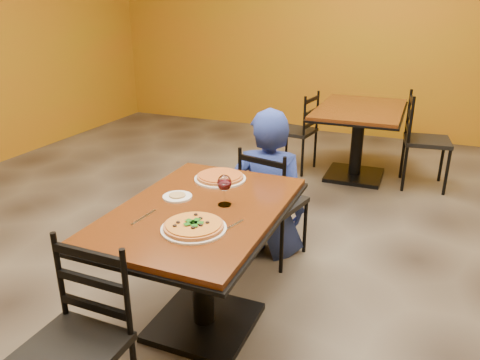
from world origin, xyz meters
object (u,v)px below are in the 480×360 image
at_px(table_second, 359,126).
at_px(pizza_main, 194,225).
at_px(pizza_far, 220,176).
at_px(plate_far, 220,179).
at_px(table_main, 201,240).
at_px(chair_main_near, 70,353).
at_px(side_plate, 177,197).
at_px(wine_glass, 224,189).
at_px(chair_second_left, 295,131).
at_px(diner, 268,182).
at_px(chair_second_right, 427,141).
at_px(plate_main, 194,228).
at_px(chair_main_far, 274,203).

height_order(table_second, pizza_main, pizza_main).
distance_m(pizza_main, pizza_far, 0.66).
bearing_deg(plate_far, pizza_far, -135.00).
distance_m(table_main, chair_main_near, 0.86).
relative_size(side_plate, wine_glass, 0.89).
relative_size(table_second, chair_second_left, 1.48).
distance_m(table_main, pizza_main, 0.33).
bearing_deg(chair_second_left, diner, 18.23).
distance_m(chair_second_right, plate_main, 3.18).
relative_size(chair_main_near, plate_main, 2.74).
bearing_deg(pizza_main, plate_far, 103.92).
height_order(table_second, chair_main_far, chair_main_far).
xyz_separation_m(chair_second_right, plate_far, (-1.13, -2.38, 0.29)).
bearing_deg(chair_main_near, chair_main_far, 81.33).
bearing_deg(plate_main, pizza_far, 103.92).
height_order(chair_main_near, pizza_main, chair_main_near).
bearing_deg(chair_second_left, chair_main_near, 9.92).
bearing_deg(chair_second_left, plate_far, 13.25).
relative_size(table_main, side_plate, 7.69).
bearing_deg(pizza_main, chair_second_left, 96.88).
relative_size(chair_main_near, side_plate, 5.32).
height_order(chair_main_near, chair_main_far, chair_main_near).
distance_m(chair_main_far, pizza_far, 0.64).
relative_size(table_second, plate_far, 4.11).
bearing_deg(diner, pizza_far, 68.94).
xyz_separation_m(chair_main_far, chair_second_right, (0.96, 1.87, 0.05)).
height_order(chair_main_far, chair_second_right, chair_second_right).
relative_size(diner, pizza_main, 3.81).
distance_m(table_second, plate_main, 3.04).
bearing_deg(plate_main, pizza_main, 0.00).
relative_size(table_second, plate_main, 4.11).
xyz_separation_m(side_plate, wine_glass, (0.28, 0.01, 0.08)).
relative_size(pizza_main, wine_glass, 1.58).
xyz_separation_m(table_second, side_plate, (-0.57, -2.71, 0.20)).
distance_m(diner, side_plate, 0.96).
height_order(chair_second_left, chair_second_right, chair_second_right).
xyz_separation_m(chair_main_near, pizza_main, (0.26, 0.60, 0.35)).
relative_size(chair_second_left, pizza_main, 3.03).
height_order(chair_main_far, pizza_main, chair_main_far).
bearing_deg(table_main, pizza_main, -69.86).
relative_size(table_second, pizza_main, 4.49).
bearing_deg(pizza_main, chair_main_far, 89.00).
height_order(chair_second_left, pizza_main, chair_second_left).
bearing_deg(side_plate, plate_main, -49.26).
height_order(diner, plate_main, diner).
xyz_separation_m(chair_main_far, side_plate, (-0.28, -0.84, 0.34)).
height_order(chair_main_far, side_plate, chair_main_far).
distance_m(plate_far, wine_glass, 0.38).
height_order(chair_second_right, plate_main, chair_second_right).
height_order(table_main, table_second, same).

